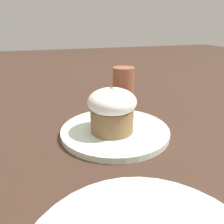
% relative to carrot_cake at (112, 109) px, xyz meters
% --- Properties ---
extents(ground_plane, '(4.00, 4.00, 0.00)m').
position_rel_carrot_cake_xyz_m(ground_plane, '(0.01, -0.01, -0.06)').
color(ground_plane, '#3D281E').
extents(dessert_plate, '(0.25, 0.25, 0.01)m').
position_rel_carrot_cake_xyz_m(dessert_plate, '(0.01, -0.01, -0.06)').
color(dessert_plate, silver).
rests_on(dessert_plate, ground_plane).
extents(carrot_cake, '(0.11, 0.11, 0.10)m').
position_rel_carrot_cake_xyz_m(carrot_cake, '(0.00, 0.00, 0.00)').
color(carrot_cake, olive).
rests_on(carrot_cake, dessert_plate).
extents(spoon, '(0.07, 0.12, 0.01)m').
position_rel_carrot_cake_xyz_m(spoon, '(0.03, -0.03, -0.05)').
color(spoon, '#B7B7BC').
rests_on(spoon, dessert_plate).
extents(coffee_cup, '(0.10, 0.07, 0.10)m').
position_rel_carrot_cake_xyz_m(coffee_cup, '(0.26, -0.13, -0.01)').
color(coffee_cup, '#9E563D').
rests_on(coffee_cup, ground_plane).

